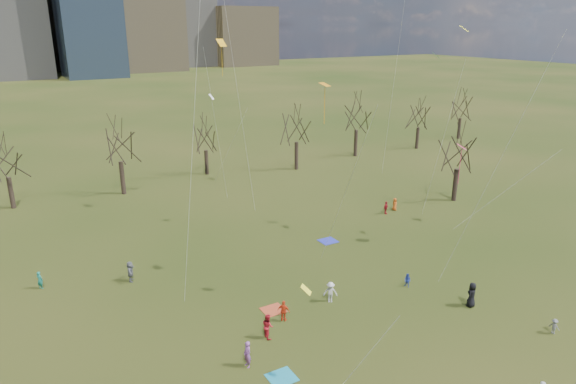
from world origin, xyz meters
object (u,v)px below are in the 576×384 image
blanket_teal (282,377)px  person_4 (284,311)px  blanket_navy (328,241)px  person_2 (268,326)px  blanket_crimson (273,310)px

blanket_teal → person_4: size_ratio=1.03×
blanket_teal → blanket_navy: same height
person_2 → person_4: 2.24m
person_2 → blanket_navy: bearing=-46.3°
blanket_teal → blanket_crimson: size_ratio=1.00×
blanket_crimson → person_2: size_ratio=0.94×
blanket_navy → blanket_crimson: (-10.48, -8.33, 0.00)m
blanket_teal → blanket_crimson: bearing=65.3°
blanket_crimson → person_2: 3.49m
blanket_teal → person_2: person_2 is taller
blanket_navy → person_2: person_2 is taller
person_4 → blanket_navy: bearing=-86.4°
blanket_teal → blanket_navy: size_ratio=1.00×
person_2 → person_4: (1.89, 1.20, -0.08)m
blanket_crimson → blanket_navy: bearing=38.5°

